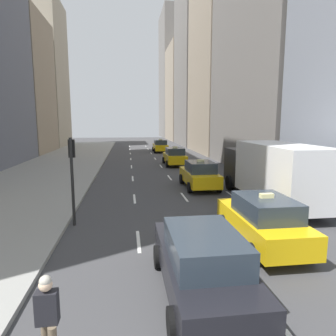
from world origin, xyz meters
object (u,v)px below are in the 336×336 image
object	(u,v)px
taxi_lead	(199,174)
skateboarder	(48,320)
taxi_third	(175,156)
box_truck	(271,171)
taxi_second	(160,146)
traffic_light_pole	(72,167)
sedan_black_near	(202,262)
taxi_fourth	(263,220)

from	to	relation	value
taxi_lead	skateboarder	world-z (taller)	taxi_lead
taxi_third	box_truck	world-z (taller)	box_truck
taxi_second	box_truck	size ratio (longest dim) A/B	0.52
box_truck	traffic_light_pole	world-z (taller)	traffic_light_pole
taxi_second	traffic_light_pole	xyz separation A→B (m)	(-6.75, -29.20, 1.53)
sedan_black_near	skateboarder	bearing A→B (deg)	-148.90
taxi_third	skateboarder	bearing A→B (deg)	-103.86
taxi_third	skateboarder	world-z (taller)	taxi_third
taxi_second	sedan_black_near	distance (m)	35.01
taxi_lead	traffic_light_pole	xyz separation A→B (m)	(-6.75, -6.08, 1.53)
taxi_third	taxi_fourth	size ratio (longest dim) A/B	1.00
taxi_third	traffic_light_pole	world-z (taller)	traffic_light_pole
sedan_black_near	skateboarder	xyz separation A→B (m)	(-3.08, -1.86, 0.10)
taxi_lead	sedan_black_near	bearing A→B (deg)	-103.37
taxi_fourth	sedan_black_near	world-z (taller)	taxi_fourth
box_truck	taxi_lead	bearing A→B (deg)	125.01
traffic_light_pole	taxi_third	bearing A→B (deg)	67.48
taxi_third	sedan_black_near	bearing A→B (deg)	-97.26
taxi_lead	traffic_light_pole	distance (m)	9.21
sedan_black_near	traffic_light_pole	size ratio (longest dim) A/B	1.32
sedan_black_near	box_truck	world-z (taller)	box_truck
taxi_fourth	traffic_light_pole	bearing A→B (deg)	155.84
traffic_light_pole	taxi_lead	bearing A→B (deg)	41.99
taxi_second	taxi_lead	bearing A→B (deg)	-90.00
taxi_fourth	sedan_black_near	xyz separation A→B (m)	(-2.80, -2.68, -0.02)
box_truck	skateboarder	xyz separation A→B (m)	(-8.68, -9.64, -0.75)
taxi_fourth	box_truck	bearing A→B (deg)	61.26
taxi_second	box_truck	bearing A→B (deg)	-84.11
taxi_lead	box_truck	xyz separation A→B (m)	(2.80, -4.00, 0.83)
box_truck	skateboarder	bearing A→B (deg)	-132.00
taxi_fourth	skateboarder	bearing A→B (deg)	-142.36
skateboarder	traffic_light_pole	xyz separation A→B (m)	(-0.87, 7.56, 1.45)
taxi_second	taxi_fourth	bearing A→B (deg)	-90.00
taxi_third	traffic_light_pole	distance (m)	17.69
taxi_fourth	sedan_black_near	size ratio (longest dim) A/B	0.92
sedan_black_near	taxi_lead	bearing A→B (deg)	76.63
taxi_third	sedan_black_near	distance (m)	22.16
taxi_third	taxi_fourth	distance (m)	19.31
box_truck	traffic_light_pole	size ratio (longest dim) A/B	2.33
taxi_fourth	sedan_black_near	bearing A→B (deg)	-136.29
skateboarder	traffic_light_pole	world-z (taller)	traffic_light_pole
skateboarder	traffic_light_pole	size ratio (longest dim) A/B	0.48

